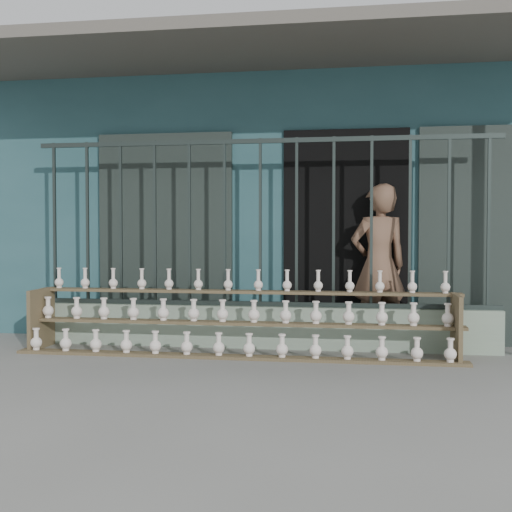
# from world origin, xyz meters

# --- Properties ---
(ground) EXTENTS (60.00, 60.00, 0.00)m
(ground) POSITION_xyz_m (0.00, 0.00, 0.00)
(ground) COLOR slate
(workshop_building) EXTENTS (7.40, 6.60, 3.21)m
(workshop_building) POSITION_xyz_m (0.00, 4.23, 1.62)
(workshop_building) COLOR #2A5359
(workshop_building) RESTS_ON ground
(parapet_wall) EXTENTS (5.00, 0.20, 0.45)m
(parapet_wall) POSITION_xyz_m (0.00, 1.30, 0.23)
(parapet_wall) COLOR #89A089
(parapet_wall) RESTS_ON ground
(security_fence) EXTENTS (5.00, 0.04, 1.80)m
(security_fence) POSITION_xyz_m (-0.00, 1.30, 1.35)
(security_fence) COLOR #283330
(security_fence) RESTS_ON parapet_wall
(shelf_rack) EXTENTS (4.50, 0.68, 0.85)m
(shelf_rack) POSITION_xyz_m (-0.17, 0.88, 0.36)
(shelf_rack) COLOR brown
(shelf_rack) RESTS_ON ground
(elderly_woman) EXTENTS (0.76, 0.64, 1.77)m
(elderly_woman) POSITION_xyz_m (1.26, 1.59, 0.88)
(elderly_woman) COLOR brown
(elderly_woman) RESTS_ON ground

